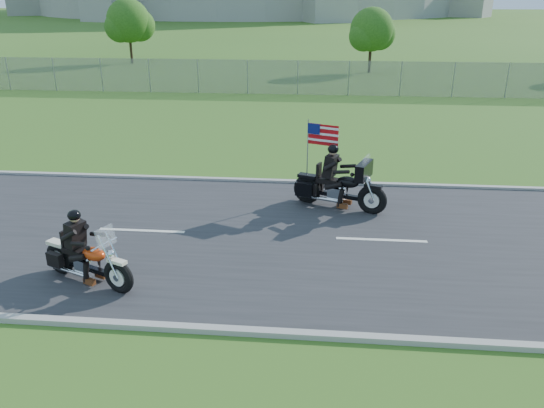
{
  "coord_description": "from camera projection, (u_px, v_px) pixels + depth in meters",
  "views": [
    {
      "loc": [
        2.41,
        -11.87,
        5.64
      ],
      "look_at": [
        1.32,
        0.0,
        0.89
      ],
      "focal_mm": 35.0,
      "sensor_mm": 36.0,
      "label": 1
    }
  ],
  "objects": [
    {
      "name": "curb_north",
      "position": [
        243.0,
        180.0,
        17.0
      ],
      "size": [
        120.0,
        0.18,
        0.12
      ],
      "primitive_type": "cube",
      "color": "#9E9B93",
      "rests_on": "ground"
    },
    {
      "name": "tree_fence_mid",
      "position": [
        129.0,
        23.0,
        44.73
      ],
      "size": [
        3.96,
        3.69,
        5.3
      ],
      "color": "#382316",
      "rests_on": "ground"
    },
    {
      "name": "fence",
      "position": [
        198.0,
        76.0,
        31.83
      ],
      "size": [
        60.0,
        0.03,
        2.0
      ],
      "primitive_type": "cube",
      "color": "gray",
      "rests_on": "ground"
    },
    {
      "name": "ground",
      "position": [
        220.0,
        235.0,
        13.27
      ],
      "size": [
        420.0,
        420.0,
        0.0
      ],
      "primitive_type": "plane",
      "color": "#2B541A",
      "rests_on": "ground"
    },
    {
      "name": "road",
      "position": [
        220.0,
        234.0,
        13.27
      ],
      "size": [
        120.0,
        8.0,
        0.04
      ],
      "primitive_type": "cube",
      "color": "#28282B",
      "rests_on": "ground"
    },
    {
      "name": "motorcycle_lead",
      "position": [
        86.0,
        261.0,
        10.91
      ],
      "size": [
        2.28,
        1.2,
        1.62
      ],
      "rotation": [
        0.0,
        0.0,
        -0.4
      ],
      "color": "black",
      "rests_on": "ground"
    },
    {
      "name": "curb_south",
      "position": [
        178.0,
        328.0,
        9.51
      ],
      "size": [
        120.0,
        0.18,
        0.12
      ],
      "primitive_type": "cube",
      "color": "#9E9B93",
      "rests_on": "ground"
    },
    {
      "name": "motorcycle_follow",
      "position": [
        339.0,
        187.0,
        14.7
      ],
      "size": [
        2.63,
        1.37,
        2.29
      ],
      "rotation": [
        0.0,
        0.0,
        -0.36
      ],
      "color": "black",
      "rests_on": "ground"
    },
    {
      "name": "tree_fence_near",
      "position": [
        372.0,
        32.0,
        39.44
      ],
      "size": [
        3.52,
        3.28,
        4.75
      ],
      "color": "#382316",
      "rests_on": "ground"
    }
  ]
}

